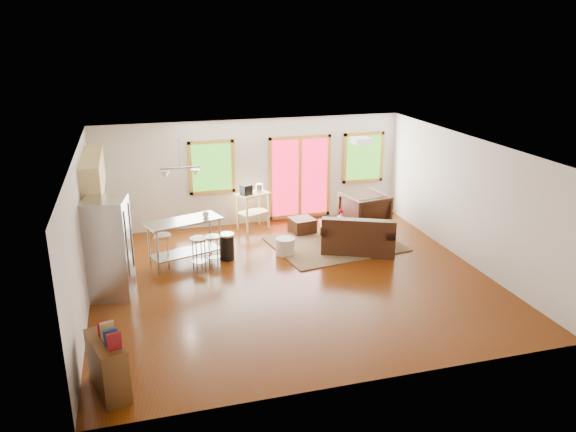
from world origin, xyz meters
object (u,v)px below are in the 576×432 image
object	(u,v)px
armchair	(364,209)
kitchen_cart	(252,198)
coffee_table	(340,225)
island	(185,234)
refrigerator	(109,248)
loveseat	(359,237)
rug	(335,244)
ottoman	(302,225)

from	to	relation	value
armchair	kitchen_cart	bearing A→B (deg)	-25.49
coffee_table	island	world-z (taller)	island
armchair	refrigerator	size ratio (longest dim) A/B	0.54
kitchen_cart	refrigerator	bearing A→B (deg)	-139.00
loveseat	kitchen_cart	size ratio (longest dim) A/B	1.56
coffee_table	refrigerator	distance (m)	5.29
loveseat	coffee_table	bearing A→B (deg)	122.61
rug	refrigerator	size ratio (longest dim) A/B	1.49
kitchen_cart	rug	bearing A→B (deg)	-43.88
island	rug	bearing A→B (deg)	2.98
rug	coffee_table	world-z (taller)	coffee_table
coffee_table	armchair	size ratio (longest dim) A/B	1.11
armchair	refrigerator	distance (m)	6.19
armchair	ottoman	world-z (taller)	armchair
loveseat	island	size ratio (longest dim) A/B	1.11
ottoman	armchair	bearing A→B (deg)	-6.13
armchair	kitchen_cart	distance (m)	2.72
coffee_table	refrigerator	xyz separation A→B (m)	(-5.02, -1.57, 0.58)
loveseat	island	distance (m)	3.73
kitchen_cart	island	bearing A→B (deg)	-136.51
rug	loveseat	distance (m)	0.69
rug	armchair	bearing A→B (deg)	37.64
ottoman	refrigerator	size ratio (longest dim) A/B	0.29
loveseat	ottoman	xyz separation A→B (m)	(-0.83, 1.47, -0.15)
loveseat	refrigerator	distance (m)	5.22
armchair	refrigerator	bearing A→B (deg)	9.58
armchair	refrigerator	world-z (taller)	refrigerator
refrigerator	ottoman	bearing A→B (deg)	37.78
rug	ottoman	distance (m)	1.09
refrigerator	kitchen_cart	size ratio (longest dim) A/B	1.60
ottoman	island	bearing A→B (deg)	-158.45
loveseat	ottoman	size ratio (longest dim) A/B	3.36
ottoman	kitchen_cart	xyz separation A→B (m)	(-1.09, 0.56, 0.60)
rug	armchair	size ratio (longest dim) A/B	2.74
coffee_table	refrigerator	size ratio (longest dim) A/B	0.60
loveseat	refrigerator	xyz separation A→B (m)	(-5.13, -0.77, 0.59)
rug	coffee_table	bearing A→B (deg)	51.85
armchair	ottoman	bearing A→B (deg)	-16.17
armchair	coffee_table	bearing A→B (deg)	22.09
armchair	loveseat	bearing A→B (deg)	52.28
loveseat	island	xyz separation A→B (m)	(-3.70, 0.34, 0.33)
refrigerator	island	world-z (taller)	refrigerator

